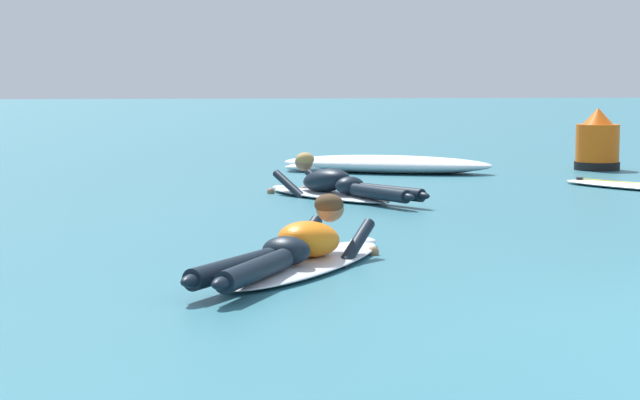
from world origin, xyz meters
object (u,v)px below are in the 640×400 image
Objects in this scene: surfer_far at (336,186)px; channel_marker_buoy at (597,146)px; surfer_near at (299,252)px; drifting_surfboard at (638,186)px.

surfer_far is 5.61m from channel_marker_buoy.
channel_marker_buoy is at bearing 56.27° from surfer_near.
surfer_far is 2.64× the size of channel_marker_buoy.
drifting_surfboard is 2.26× the size of channel_marker_buoy.
drifting_surfboard is (4.78, 5.25, -0.10)m from surfer_near.
drifting_surfboard is at bearing 9.61° from surfer_far.
surfer_near is 7.10m from drifting_surfboard.
surfer_far is (0.96, 4.60, 0.01)m from surfer_near.
drifting_surfboard is at bearing -101.94° from channel_marker_buoy.
channel_marker_buoy is (4.42, 3.46, 0.21)m from surfer_far.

